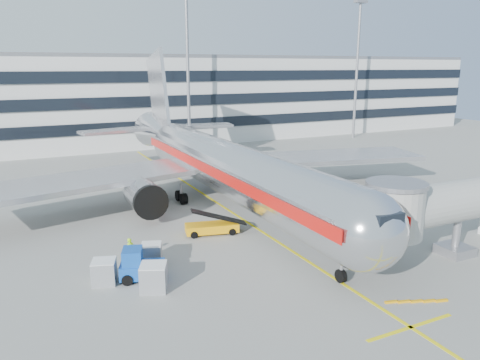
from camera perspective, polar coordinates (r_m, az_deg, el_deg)
name	(u,v)px	position (r m, az deg, el deg)	size (l,w,h in m)	color
ground	(278,242)	(37.74, 4.61, -7.52)	(180.00, 180.00, 0.00)	gray
lead_in_line	(226,208)	(46.12, -1.73, -3.49)	(0.25, 70.00, 0.01)	yellow
stop_bar	(411,327)	(27.85, 20.09, -16.51)	(6.00, 0.25, 0.01)	yellow
main_jet	(218,163)	(46.59, -2.65, 2.05)	(50.95, 48.70, 16.06)	silver
jet_bridge	(476,202)	(38.79, 26.78, -2.38)	(17.80, 4.50, 7.00)	silver
terminal	(118,99)	(90.14, -14.66, 9.56)	(150.00, 24.25, 15.60)	silver
light_mast_centre	(188,58)	(76.75, -6.41, 14.56)	(2.40, 1.20, 25.45)	gray
light_mast_east	(357,59)	(93.94, 14.13, 14.07)	(2.40, 1.20, 25.45)	gray
belt_loader	(212,227)	(39.20, -3.45, -5.71)	(4.71, 2.53, 2.20)	orange
baggage_tug	(139,266)	(31.73, -12.16, -10.22)	(3.24, 2.57, 2.14)	#0E43A0
cargo_container_left	(154,277)	(30.22, -10.49, -11.57)	(2.09, 2.09, 1.69)	#B2B4BA
cargo_container_right	(104,272)	(31.82, -16.23, -10.70)	(1.86, 1.86, 1.57)	#B2B4BA
cargo_container_front	(152,254)	(34.02, -10.73, -8.82)	(1.77, 1.77, 1.47)	#B2B4BA
ramp_worker	(130,250)	(34.70, -13.21, -8.29)	(0.63, 0.41, 1.72)	#9FE618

